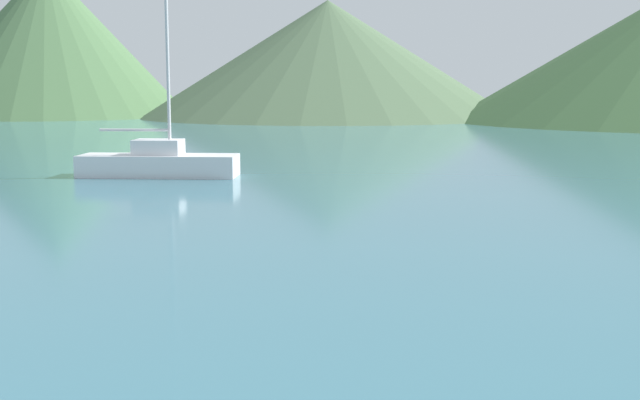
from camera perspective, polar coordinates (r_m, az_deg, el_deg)
sailboat_inner at (r=29.85m, az=-11.39°, el=2.76°), size 5.97×3.15×11.12m
hill_west at (r=94.42m, az=-18.73°, el=10.67°), size 30.36×30.36×16.40m
hill_central at (r=86.07m, az=0.55°, el=9.99°), size 39.53×39.53×12.21m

